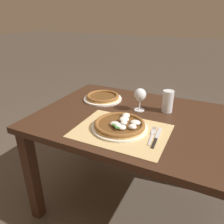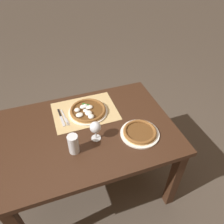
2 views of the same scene
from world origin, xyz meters
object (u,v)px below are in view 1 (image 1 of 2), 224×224
Objects in this scene: pizza_far at (103,97)px; wine_glass at (140,96)px; pizza_near at (120,125)px; fork at (152,135)px; knife at (157,137)px; pint_glass at (168,102)px.

wine_glass is at bearing -12.01° from pizza_far.
pizza_near reaches higher than fork.
knife is (0.22, -0.01, -0.02)m from pizza_near.
knife is at bearing -85.11° from pint_glass.
wine_glass is 0.72× the size of knife.
pint_glass is at bearing 62.18° from pizza_near.
pizza_near is 0.47m from pizza_far.
pizza_far is at bearing 130.28° from pizza_near.
knife is at bearing -3.25° from pizza_near.
fork is at bearing 158.28° from knife.
pizza_far is 1.34× the size of knife.
pint_glass reaches higher than pizza_far.
pizza_near is at bearing 176.75° from knife.
wine_glass reaches higher than pint_glass.
pizza_near is 1.58× the size of fork.
pint_glass is at bearing -0.54° from pizza_far.
knife reaches higher than fork.
wine_glass is (0.32, -0.07, 0.09)m from pizza_far.
fork is at bearing -89.46° from pint_glass.
knife is at bearing -35.40° from pizza_far.
pizza_far is (-0.30, 0.36, -0.01)m from pizza_near.
pizza_far is 1.99× the size of pint_glass.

